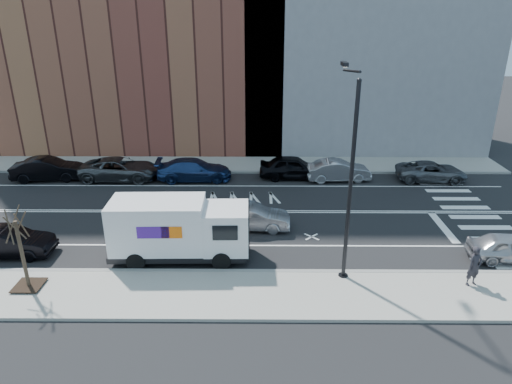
{
  "coord_description": "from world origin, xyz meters",
  "views": [
    {
      "loc": [
        3.14,
        -25.39,
        11.56
      ],
      "look_at": [
        2.95,
        -0.27,
        1.4
      ],
      "focal_mm": 32.0,
      "sensor_mm": 36.0,
      "label": 1
    }
  ],
  "objects_px": {
    "fedex_van": "(179,229)",
    "near_parked_front": "(512,248)",
    "pedestrian": "(474,266)",
    "far_parked_b": "(48,169)",
    "driving_sedan": "(251,217)"
  },
  "relations": [
    {
      "from": "far_parked_b",
      "to": "near_parked_front",
      "type": "bearing_deg",
      "value": -119.45
    },
    {
      "from": "near_parked_front",
      "to": "pedestrian",
      "type": "distance_m",
      "value": 3.71
    },
    {
      "from": "near_parked_front",
      "to": "far_parked_b",
      "type": "bearing_deg",
      "value": 73.1
    },
    {
      "from": "far_parked_b",
      "to": "pedestrian",
      "type": "xyz_separation_m",
      "value": [
        24.63,
        -13.55,
        0.27
      ]
    },
    {
      "from": "driving_sedan",
      "to": "pedestrian",
      "type": "xyz_separation_m",
      "value": [
        9.88,
        -5.78,
        0.37
      ]
    },
    {
      "from": "pedestrian",
      "to": "fedex_van",
      "type": "bearing_deg",
      "value": 148.06
    },
    {
      "from": "fedex_van",
      "to": "far_parked_b",
      "type": "bearing_deg",
      "value": 134.35
    },
    {
      "from": "far_parked_b",
      "to": "driving_sedan",
      "type": "xyz_separation_m",
      "value": [
        14.75,
        -7.77,
        -0.1
      ]
    },
    {
      "from": "driving_sedan",
      "to": "pedestrian",
      "type": "relative_size",
      "value": 2.33
    },
    {
      "from": "pedestrian",
      "to": "near_parked_front",
      "type": "bearing_deg",
      "value": 17.32
    },
    {
      "from": "near_parked_front",
      "to": "fedex_van",
      "type": "bearing_deg",
      "value": 94.77
    },
    {
      "from": "fedex_van",
      "to": "near_parked_front",
      "type": "distance_m",
      "value": 16.24
    },
    {
      "from": "driving_sedan",
      "to": "near_parked_front",
      "type": "height_order",
      "value": "driving_sedan"
    },
    {
      "from": "pedestrian",
      "to": "far_parked_b",
      "type": "bearing_deg",
      "value": 129.74
    },
    {
      "from": "near_parked_front",
      "to": "pedestrian",
      "type": "xyz_separation_m",
      "value": [
        -2.88,
        -2.31,
        0.39
      ]
    }
  ]
}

